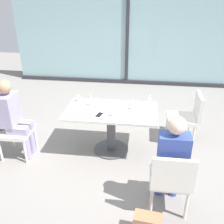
{
  "coord_description": "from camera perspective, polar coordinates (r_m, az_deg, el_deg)",
  "views": [
    {
      "loc": [
        0.46,
        -3.5,
        2.49
      ],
      "look_at": [
        0.0,
        0.1,
        0.65
      ],
      "focal_mm": 41.35,
      "sensor_mm": 36.0,
      "label": 1
    }
  ],
  "objects": [
    {
      "name": "wine_glass_0",
      "position": [
        4.11,
        8.3,
        3.25
      ],
      "size": [
        0.07,
        0.07,
        0.18
      ],
      "color": "silver",
      "rests_on": "dining_table_main"
    },
    {
      "name": "chair_side_end",
      "position": [
        4.26,
        -21.75,
        -3.1
      ],
      "size": [
        0.5,
        0.46,
        0.87
      ],
      "color": "silver",
      "rests_on": "ground_plane"
    },
    {
      "name": "coffee_cup",
      "position": [
        4.27,
        -7.39,
        2.99
      ],
      "size": [
        0.08,
        0.08,
        0.09
      ],
      "primitive_type": "cylinder",
      "color": "white",
      "rests_on": "dining_table_main"
    },
    {
      "name": "window_wall_backdrop",
      "position": [
        6.83,
        3.41,
        16.04
      ],
      "size": [
        5.92,
        0.1,
        2.7
      ],
      "color": "#91B7BC",
      "rests_on": "ground_plane"
    },
    {
      "name": "person_side_end",
      "position": [
        4.12,
        -20.89,
        -0.77
      ],
      "size": [
        0.39,
        0.34,
        1.26
      ],
      "color": "#9E93B7",
      "rests_on": "ground_plane"
    },
    {
      "name": "wine_glass_1",
      "position": [
        3.71,
        0.39,
        0.82
      ],
      "size": [
        0.07,
        0.07,
        0.18
      ],
      "color": "silver",
      "rests_on": "dining_table_main"
    },
    {
      "name": "wine_glass_2",
      "position": [
        4.07,
        -4.71,
        3.18
      ],
      "size": [
        0.07,
        0.07,
        0.18
      ],
      "color": "silver",
      "rests_on": "dining_table_main"
    },
    {
      "name": "chair_front_right",
      "position": [
        3.1,
        12.85,
        -14.04
      ],
      "size": [
        0.46,
        0.5,
        0.87
      ],
      "color": "silver",
      "rests_on": "ground_plane"
    },
    {
      "name": "wine_glass_3",
      "position": [
        3.94,
        4.59,
        2.36
      ],
      "size": [
        0.07,
        0.07,
        0.18
      ],
      "color": "silver",
      "rests_on": "dining_table_main"
    },
    {
      "name": "wine_glass_4",
      "position": [
        3.97,
        -3.09,
        2.64
      ],
      "size": [
        0.07,
        0.07,
        0.18
      ],
      "color": "silver",
      "rests_on": "dining_table_main"
    },
    {
      "name": "chair_far_right",
      "position": [
        4.5,
        16.41,
        -0.61
      ],
      "size": [
        0.5,
        0.46,
        0.87
      ],
      "color": "silver",
      "rests_on": "ground_plane"
    },
    {
      "name": "dining_table_main",
      "position": [
        4.03,
        -0.18,
        -2.0
      ],
      "size": [
        1.4,
        0.78,
        0.73
      ],
      "color": "silver",
      "rests_on": "ground_plane"
    },
    {
      "name": "ground_plane",
      "position": [
        4.32,
        -0.17,
        -8.31
      ],
      "size": [
        12.0,
        12.0,
        0.0
      ],
      "primitive_type": "plane",
      "color": "gray"
    },
    {
      "name": "cell_phone_on_table",
      "position": [
        3.81,
        -2.85,
        -0.59
      ],
      "size": [
        0.1,
        0.16,
        0.01
      ],
      "primitive_type": "cube",
      "rotation": [
        0.0,
        0.0,
        -0.24
      ],
      "color": "black",
      "rests_on": "dining_table_main"
    },
    {
      "name": "person_front_right",
      "position": [
        3.05,
        13.08,
        -9.81
      ],
      "size": [
        0.34,
        0.39,
        1.26
      ],
      "color": "#384C9E",
      "rests_on": "ground_plane"
    }
  ]
}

